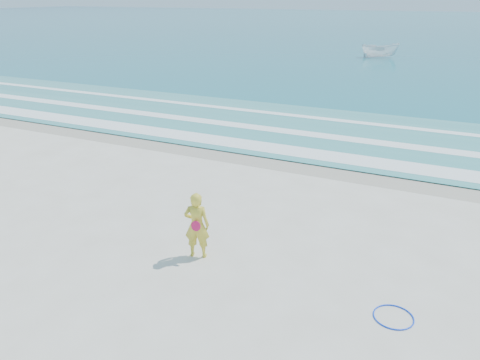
% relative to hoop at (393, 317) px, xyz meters
% --- Properties ---
extents(ground, '(400.00, 400.00, 0.00)m').
position_rel_hoop_xyz_m(ground, '(-5.27, -0.42, -0.02)').
color(ground, silver).
rests_on(ground, ground).
extents(wet_sand, '(400.00, 2.40, 0.00)m').
position_rel_hoop_xyz_m(wet_sand, '(-5.27, 8.58, -0.01)').
color(wet_sand, '#B2A893').
rests_on(wet_sand, ground).
extents(ocean, '(400.00, 190.00, 0.04)m').
position_rel_hoop_xyz_m(ocean, '(-5.27, 104.58, 0.00)').
color(ocean, '#19727F').
rests_on(ocean, ground).
extents(shallow, '(400.00, 10.00, 0.01)m').
position_rel_hoop_xyz_m(shallow, '(-5.27, 13.58, 0.03)').
color(shallow, '#59B7AD').
rests_on(shallow, ocean).
extents(foam_near, '(400.00, 1.40, 0.01)m').
position_rel_hoop_xyz_m(foam_near, '(-5.27, 9.88, 0.04)').
color(foam_near, white).
rests_on(foam_near, shallow).
extents(foam_mid, '(400.00, 0.90, 0.01)m').
position_rel_hoop_xyz_m(foam_mid, '(-5.27, 12.78, 0.04)').
color(foam_mid, white).
rests_on(foam_mid, shallow).
extents(foam_far, '(400.00, 0.60, 0.01)m').
position_rel_hoop_xyz_m(foam_far, '(-5.27, 16.08, 0.04)').
color(foam_far, white).
rests_on(foam_far, shallow).
extents(hoop, '(0.94, 0.94, 0.03)m').
position_rel_hoop_xyz_m(hoop, '(0.00, 0.00, 0.00)').
color(hoop, '#0C3BE2').
rests_on(hoop, ground).
extents(boat, '(4.26, 2.79, 1.54)m').
position_rel_hoop_xyz_m(boat, '(-8.17, 44.94, 0.79)').
color(boat, white).
rests_on(boat, ocean).
extents(woman, '(0.77, 0.62, 1.83)m').
position_rel_hoop_xyz_m(woman, '(-5.14, 0.41, 0.90)').
color(woman, gold).
rests_on(woman, ground).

